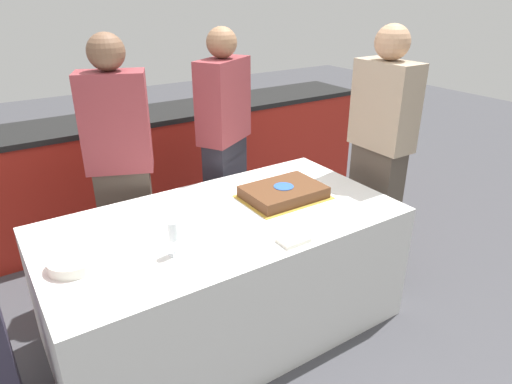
# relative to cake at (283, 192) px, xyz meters

# --- Properties ---
(ground_plane) EXTENTS (14.00, 14.00, 0.00)m
(ground_plane) POSITION_rel_cake_xyz_m (-0.42, -0.03, -0.76)
(ground_plane) COLOR #424247
(back_counter) EXTENTS (4.40, 0.58, 0.92)m
(back_counter) POSITION_rel_cake_xyz_m (-0.42, 1.54, -0.29)
(back_counter) COLOR #A82319
(back_counter) RESTS_ON ground_plane
(dining_table) EXTENTS (1.90, 0.99, 0.72)m
(dining_table) POSITION_rel_cake_xyz_m (-0.42, -0.03, -0.39)
(dining_table) COLOR silver
(dining_table) RESTS_ON ground_plane
(cake) EXTENTS (0.48, 0.36, 0.07)m
(cake) POSITION_rel_cake_xyz_m (0.00, 0.00, 0.00)
(cake) COLOR gold
(cake) RESTS_ON dining_table
(plate_stack) EXTENTS (0.23, 0.23, 0.05)m
(plate_stack) POSITION_rel_cake_xyz_m (-1.20, -0.07, -0.01)
(plate_stack) COLOR white
(plate_stack) RESTS_ON dining_table
(wine_glass) EXTENTS (0.06, 0.06, 0.17)m
(wine_glass) POSITION_rel_cake_xyz_m (-0.78, -0.22, 0.08)
(wine_glass) COLOR white
(wine_glass) RESTS_ON dining_table
(side_plate_near_cake) EXTENTS (0.18, 0.18, 0.00)m
(side_plate_near_cake) POSITION_rel_cake_xyz_m (-0.06, 0.33, -0.03)
(side_plate_near_cake) COLOR white
(side_plate_near_cake) RESTS_ON dining_table
(utensil_pile) EXTENTS (0.14, 0.10, 0.02)m
(utensil_pile) POSITION_rel_cake_xyz_m (-0.26, -0.43, -0.02)
(utensil_pile) COLOR white
(utensil_pile) RESTS_ON dining_table
(person_cutting_cake) EXTENTS (0.45, 0.38, 1.62)m
(person_cutting_cake) POSITION_rel_cake_xyz_m (0.00, 0.68, 0.08)
(person_cutting_cake) COLOR #282833
(person_cutting_cake) RESTS_ON ground_plane
(person_seated_right) EXTENTS (0.21, 0.40, 1.65)m
(person_seated_right) POSITION_rel_cake_xyz_m (0.74, -0.03, 0.10)
(person_seated_right) COLOR #4C4238
(person_seated_right) RESTS_ON ground_plane
(person_standing_back) EXTENTS (0.43, 0.33, 1.62)m
(person_standing_back) POSITION_rel_cake_xyz_m (-0.72, 0.68, 0.09)
(person_standing_back) COLOR #4C4238
(person_standing_back) RESTS_ON ground_plane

